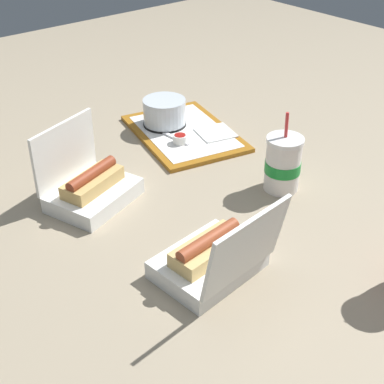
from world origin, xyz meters
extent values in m
plane|color=gray|center=(0.00, 0.00, 0.00)|extent=(3.20, 3.20, 0.00)
cube|color=#A56619|center=(0.33, -0.19, 0.01)|extent=(0.42, 0.34, 0.01)
cube|color=white|center=(0.33, -0.19, 0.01)|extent=(0.37, 0.29, 0.00)
cylinder|color=black|center=(0.40, -0.17, 0.02)|extent=(0.13, 0.13, 0.01)
cylinder|color=#BC7084|center=(0.40, -0.17, 0.05)|extent=(0.10, 0.10, 0.05)
cylinder|color=silver|center=(0.40, -0.17, 0.06)|extent=(0.13, 0.13, 0.07)
cylinder|color=white|center=(0.28, -0.13, 0.03)|extent=(0.04, 0.04, 0.02)
cylinder|color=#9E140F|center=(0.28, -0.13, 0.04)|extent=(0.03, 0.03, 0.01)
cube|color=white|center=(0.26, -0.25, 0.02)|extent=(0.12, 0.12, 0.00)
cube|color=white|center=(0.30, -0.14, 0.02)|extent=(0.11, 0.02, 0.00)
cube|color=white|center=(0.19, 0.20, 0.02)|extent=(0.21, 0.24, 0.04)
cube|color=white|center=(0.26, 0.23, 0.11)|extent=(0.07, 0.19, 0.15)
cube|color=tan|center=(0.19, 0.20, 0.06)|extent=(0.11, 0.17, 0.03)
cylinder|color=brown|center=(0.19, 0.20, 0.08)|extent=(0.07, 0.15, 0.03)
cylinder|color=yellow|center=(0.19, 0.20, 0.09)|extent=(0.05, 0.12, 0.01)
cube|color=white|center=(-0.17, 0.16, 0.02)|extent=(0.17, 0.22, 0.04)
cube|color=white|center=(-0.26, 0.15, 0.11)|extent=(0.05, 0.21, 0.15)
cube|color=#DBB770|center=(-0.17, 0.16, 0.06)|extent=(0.08, 0.16, 0.03)
cylinder|color=#9E4728|center=(-0.17, 0.16, 0.08)|extent=(0.04, 0.15, 0.03)
cylinder|color=yellow|center=(-0.17, 0.16, 0.09)|extent=(0.02, 0.13, 0.01)
cylinder|color=white|center=(-0.05, -0.19, 0.07)|extent=(0.09, 0.09, 0.13)
cylinder|color=#198C33|center=(-0.05, -0.19, 0.06)|extent=(0.09, 0.09, 0.03)
cylinder|color=white|center=(-0.05, -0.19, 0.14)|extent=(0.09, 0.09, 0.01)
cylinder|color=red|center=(-0.05, -0.19, 0.17)|extent=(0.01, 0.01, 0.06)
camera|label=1|loc=(-0.78, 0.70, 0.72)|focal=50.00mm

